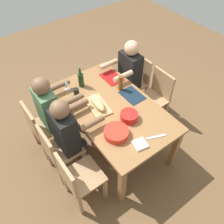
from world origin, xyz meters
TOP-DOWN VIEW (x-y plane):
  - ground_plane at (0.00, 0.00)m, footprint 8.00×8.00m
  - dining_table at (0.00, 0.00)m, footprint 1.66×0.98m
  - chair_far_left at (-0.46, 0.81)m, footprint 0.40×0.40m
  - diner_far_left at (-0.46, 0.63)m, footprint 0.41×0.53m
  - chair_near_right at (0.46, -0.81)m, footprint 0.40×0.40m
  - chair_near_center at (0.00, -0.81)m, footprint 0.40×0.40m
  - diner_near_center at (0.00, -0.63)m, footprint 0.41×0.53m
  - chair_near_left at (-0.46, -0.81)m, footprint 0.40×0.40m
  - diner_near_left at (-0.46, -0.63)m, footprint 0.41×0.53m
  - chair_far_center at (0.00, 0.81)m, footprint 0.40×0.40m
  - serving_bowl_salad at (0.29, 0.04)m, footprint 0.21×0.21m
  - serving_bowl_greens at (0.40, -0.23)m, footprint 0.28×0.28m
  - cutting_board at (-0.10, -0.15)m, footprint 0.43×0.27m
  - bread_loaf at (-0.10, -0.15)m, footprint 0.33×0.15m
  - wine_bottle at (-0.56, -0.10)m, footprint 0.08×0.08m
  - beer_bottle at (-0.19, 0.28)m, footprint 0.06×0.06m
  - wine_glass at (-0.61, -0.30)m, footprint 0.08×0.08m
  - placemat_far_left at (-0.46, 0.33)m, footprint 0.32×0.23m
  - cup_near_left at (-0.44, -0.25)m, footprint 0.07×0.07m
  - placemat_far_center at (0.00, 0.33)m, footprint 0.32×0.23m
  - carving_knife at (0.68, 0.11)m, footprint 0.11×0.22m
  - napkin_stack at (0.66, -0.10)m, footprint 0.16×0.16m

SIDE VIEW (x-z plane):
  - ground_plane at x=0.00m, z-range 0.00..0.00m
  - chair_far_left at x=-0.46m, z-range 0.06..0.91m
  - chair_near_right at x=0.46m, z-range 0.06..0.91m
  - chair_near_center at x=0.00m, z-range 0.06..0.91m
  - chair_near_left at x=-0.46m, z-range 0.06..0.91m
  - chair_far_center at x=0.00m, z-range 0.06..0.91m
  - dining_table at x=0.00m, z-range 0.29..1.03m
  - diner_far_left at x=-0.46m, z-range 0.10..1.30m
  - diner_near_center at x=0.00m, z-range 0.10..1.30m
  - diner_near_left at x=-0.46m, z-range 0.10..1.30m
  - placemat_far_left at x=-0.46m, z-range 0.74..0.75m
  - placemat_far_center at x=0.00m, z-range 0.74..0.75m
  - carving_knife at x=0.68m, z-range 0.74..0.75m
  - cutting_board at x=-0.10m, z-range 0.74..0.76m
  - napkin_stack at x=0.66m, z-range 0.74..0.76m
  - serving_bowl_greens at x=0.40m, z-range 0.75..0.82m
  - cup_near_left at x=-0.44m, z-range 0.74..0.84m
  - serving_bowl_salad at x=0.29m, z-range 0.75..0.84m
  - bread_loaf at x=-0.10m, z-range 0.76..0.85m
  - wine_bottle at x=-0.56m, z-range 0.70..0.99m
  - beer_bottle at x=-0.19m, z-range 0.74..0.96m
  - wine_glass at x=-0.61m, z-range 0.77..0.94m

